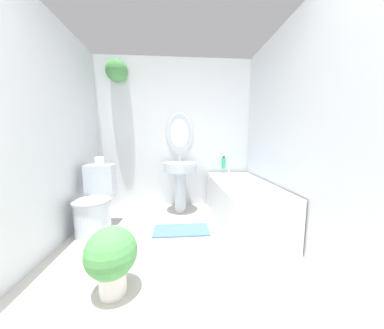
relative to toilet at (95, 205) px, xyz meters
name	(u,v)px	position (x,y,z in m)	size (l,w,h in m)	color
wall_back	(171,130)	(0.89, 0.90, 0.95)	(2.57, 0.32, 2.40)	silver
wall_left	(29,130)	(-0.30, -0.50, 0.87)	(0.06, 2.89, 2.40)	silver
wall_right	(303,131)	(2.21, -0.50, 0.87)	(0.06, 2.89, 2.40)	silver
toilet	(95,205)	(0.00, 0.00, 0.00)	(0.42, 0.60, 0.80)	silver
pedestal_sink	(180,176)	(1.03, 0.59, 0.24)	(0.50, 0.50, 0.87)	silver
bathtub	(242,203)	(1.83, 0.07, -0.03)	(0.67, 1.54, 0.65)	silver
shampoo_bottle	(224,163)	(1.75, 0.77, 0.41)	(0.06, 0.06, 0.20)	#38B275
potted_plant	(111,256)	(0.51, -1.00, -0.03)	(0.36, 0.36, 0.50)	silver
bath_mat	(181,230)	(1.03, -0.06, -0.32)	(0.68, 0.33, 0.02)	#4C7093
toilet_paper_roll	(99,161)	(0.00, 0.21, 0.52)	(0.11, 0.11, 0.10)	white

